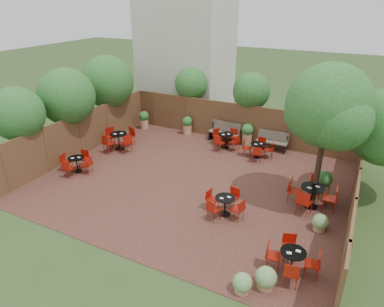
% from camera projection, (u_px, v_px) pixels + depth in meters
% --- Properties ---
extents(ground, '(80.00, 80.00, 0.00)m').
position_uv_depth(ground, '(193.00, 181.00, 14.31)').
color(ground, '#354F23').
rests_on(ground, ground).
extents(courtyard_paving, '(12.00, 10.00, 0.02)m').
position_uv_depth(courtyard_paving, '(193.00, 181.00, 14.31)').
color(courtyard_paving, '#351C15').
rests_on(courtyard_paving, ground).
extents(fence_back, '(12.00, 0.08, 2.00)m').
position_uv_depth(fence_back, '(236.00, 122.00, 17.94)').
color(fence_back, brown).
rests_on(fence_back, ground).
extents(fence_left, '(0.08, 10.00, 2.00)m').
position_uv_depth(fence_left, '(80.00, 135.00, 16.37)').
color(fence_left, brown).
rests_on(fence_left, ground).
extents(fence_right, '(0.08, 10.00, 2.00)m').
position_uv_depth(fence_right, '(355.00, 195.00, 11.42)').
color(fence_right, brown).
rests_on(fence_right, ground).
extents(neighbour_building, '(5.00, 4.00, 8.00)m').
position_uv_depth(neighbour_building, '(186.00, 50.00, 20.98)').
color(neighbour_building, beige).
rests_on(neighbour_building, ground).
extents(overhang_foliage, '(15.96, 10.51, 2.77)m').
position_uv_depth(overhang_foliage, '(181.00, 98.00, 15.75)').
color(overhang_foliage, '#23611F').
rests_on(overhang_foliage, ground).
extents(courtyard_tree, '(2.91, 2.83, 5.12)m').
position_uv_depth(courtyard_tree, '(328.00, 110.00, 11.35)').
color(courtyard_tree, black).
rests_on(courtyard_tree, courtyard_paving).
extents(park_bench_left, '(1.67, 0.63, 1.01)m').
position_uv_depth(park_bench_left, '(225.00, 131.00, 18.04)').
color(park_bench_left, brown).
rests_on(park_bench_left, courtyard_paving).
extents(park_bench_right, '(1.52, 0.52, 0.93)m').
position_uv_depth(park_bench_right, '(272.00, 141.00, 17.01)').
color(park_bench_right, brown).
rests_on(park_bench_right, courtyard_paving).
extents(bistro_tables, '(11.11, 8.65, 0.94)m').
position_uv_depth(bistro_tables, '(208.00, 169.00, 14.31)').
color(bistro_tables, black).
rests_on(bistro_tables, courtyard_paving).
extents(planters, '(10.78, 4.22, 1.10)m').
position_uv_depth(planters, '(222.00, 138.00, 17.04)').
color(planters, tan).
rests_on(planters, courtyard_paving).
extents(low_shrubs, '(1.91, 4.13, 0.62)m').
position_uv_depth(low_shrubs, '(279.00, 260.00, 9.65)').
color(low_shrubs, tan).
rests_on(low_shrubs, courtyard_paving).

